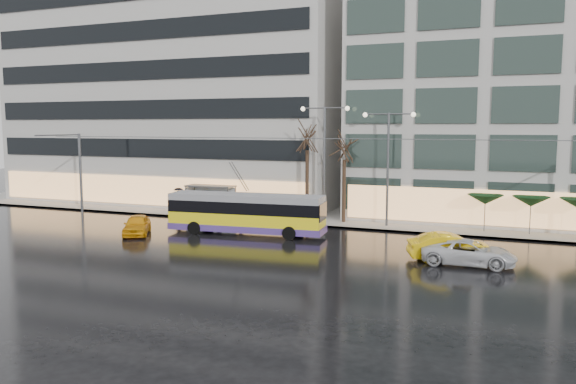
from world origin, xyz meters
The scene contains 20 objects.
ground centered at (0.00, 0.00, 0.00)m, with size 140.00×140.00×0.00m, color black.
sidewalk centered at (2.00, 14.00, 0.07)m, with size 80.00×10.00×0.15m, color gray.
kerb centered at (2.00, 9.05, 0.07)m, with size 80.00×0.10×0.15m, color slate.
building_left centered at (-16.00, 19.00, 11.15)m, with size 34.00×14.00×22.00m, color #B8B5B0.
building_right centered at (19.00, 19.00, 12.65)m, with size 32.00×14.00×25.00m, color #B8B5B0.
trolleybus centered at (-1.76, 4.47, 1.41)m, with size 11.35×4.63×5.19m.
catenary centered at (1.00, 7.94, 4.25)m, with size 42.24×5.12×7.00m.
bus_shelter centered at (-8.38, 10.69, 1.96)m, with size 4.20×1.60×2.51m.
street_lamp_near centered at (2.00, 10.80, 5.99)m, with size 3.96×0.36×9.03m.
street_lamp_far centered at (7.00, 10.80, 5.71)m, with size 3.96×0.36×8.53m.
tree_a centered at (0.50, 11.00, 7.09)m, with size 3.20×3.20×8.40m.
tree_b centered at (3.50, 11.20, 6.40)m, with size 3.20×3.20×7.70m.
parasol_a centered at (14.00, 11.00, 2.45)m, with size 2.50×2.50×2.65m.
parasol_b centered at (17.00, 11.00, 2.45)m, with size 2.50×2.50×2.65m.
taxi_a centered at (-8.92, 1.48, 0.70)m, with size 1.65×4.10×1.40m, color orange.
taxi_b centered at (12.52, 1.58, 0.78)m, with size 1.66×4.75×1.57m, color yellow.
sedan_silver centered at (13.57, 0.89, 0.71)m, with size 2.34×5.08×1.41m, color silver.
pedestrian_a centered at (-6.70, 9.40, 1.61)m, with size 1.11×1.12×2.19m.
pedestrian_b centered at (-5.40, 10.84, 0.91)m, with size 0.94×0.91×1.52m.
pedestrian_c centered at (-11.70, 11.32, 1.27)m, with size 1.34×1.13×2.11m.
Camera 1 is at (15.35, -31.08, 7.67)m, focal length 35.00 mm.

